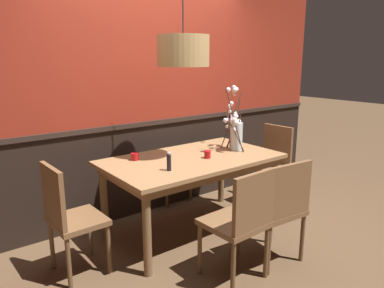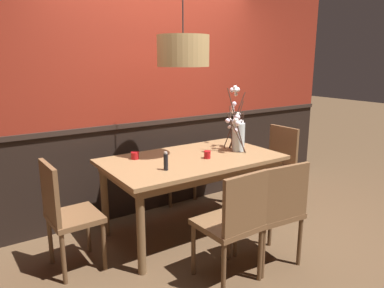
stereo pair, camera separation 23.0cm
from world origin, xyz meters
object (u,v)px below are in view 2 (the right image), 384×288
dining_table (192,166)px  chair_near_side_left (234,220)px  candle_holder_nearer_center (135,155)px  candle_holder_nearer_edge (207,155)px  chair_far_side_right (171,157)px  condiment_bottle (166,161)px  vase_with_blossoms (237,131)px  chair_head_east_end (277,162)px  chair_near_side_right (275,208)px  chair_head_west_end (65,211)px  pendant_lamp (183,51)px

dining_table → chair_near_side_left: 0.94m
candle_holder_nearer_center → candle_holder_nearer_edge: 0.70m
chair_far_side_right → condiment_bottle: (-0.70, -1.10, 0.32)m
chair_far_side_right → candle_holder_nearer_edge: size_ratio=12.54×
vase_with_blossoms → chair_head_east_end: bearing=4.8°
chair_near_side_left → chair_far_side_right: bearing=74.1°
chair_near_side_right → chair_near_side_left: 0.44m
chair_head_east_end → candle_holder_nearer_center: 1.74m
chair_near_side_right → candle_holder_nearer_center: 1.39m
chair_head_west_end → candle_holder_nearer_center: (0.75, 0.26, 0.29)m
chair_far_side_right → candle_holder_nearer_center: 1.04m
chair_near_side_left → vase_with_blossoms: (0.76, 0.86, 0.46)m
candle_holder_nearer_center → pendant_lamp: bearing=-28.1°
vase_with_blossoms → pendant_lamp: bearing=173.0°
chair_near_side_left → pendant_lamp: 1.58m
chair_head_east_end → condiment_bottle: condiment_bottle is taller
candle_holder_nearer_center → condiment_bottle: 0.48m
pendant_lamp → chair_near_side_right: bearing=-72.8°
dining_table → chair_near_side_left: size_ratio=1.85×
chair_near_side_right → pendant_lamp: size_ratio=0.86×
chair_near_side_left → chair_head_west_end: bearing=138.7°
chair_far_side_right → chair_near_side_left: 1.86m
chair_near_side_right → chair_far_side_right: (0.07, 1.79, 0.02)m
chair_head_west_end → candle_holder_nearer_edge: 1.38m
chair_near_side_right → condiment_bottle: 0.99m
chair_far_side_right → candle_holder_nearer_edge: chair_far_side_right is taller
chair_head_east_end → candle_holder_nearer_edge: size_ratio=12.46×
chair_far_side_right → pendant_lamp: size_ratio=0.89×
chair_head_west_end → chair_head_east_end: size_ratio=1.00×
chair_far_side_right → candle_holder_nearer_edge: 1.06m
condiment_bottle → dining_table: bearing=27.0°
vase_with_blossoms → chair_far_side_right: bearing=105.4°
dining_table → chair_near_side_right: (0.22, -0.90, -0.18)m
vase_with_blossoms → chair_head_west_end: bearing=178.9°
condiment_bottle → chair_near_side_left: bearing=-74.1°
chair_near_side_right → chair_far_side_right: chair_far_side_right is taller
chair_near_side_right → chair_near_side_left: chair_near_side_left is taller
candle_holder_nearer_edge → pendant_lamp: (-0.18, 0.15, 0.97)m
chair_far_side_right → pendant_lamp: pendant_lamp is taller
pendant_lamp → chair_head_west_end: bearing=-178.0°
chair_near_side_right → candle_holder_nearer_edge: 0.85m
chair_near_side_left → vase_with_blossoms: bearing=48.3°
chair_near_side_left → condiment_bottle: condiment_bottle is taller
chair_head_east_end → chair_near_side_left: bearing=-147.5°
vase_with_blossoms → condiment_bottle: vase_with_blossoms is taller
chair_near_side_left → condiment_bottle: bearing=105.9°
chair_head_east_end → pendant_lamp: (-1.29, 0.02, 1.26)m
chair_head_east_end → condiment_bottle: bearing=-171.9°
condiment_bottle → candle_holder_nearer_center: bearing=98.6°
chair_head_east_end → candle_holder_nearer_edge: chair_head_east_end is taller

